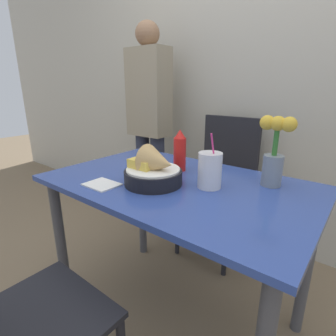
{
  "coord_description": "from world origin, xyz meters",
  "views": [
    {
      "loc": [
        0.63,
        -0.86,
        1.13
      ],
      "look_at": [
        -0.03,
        -0.03,
        0.8
      ],
      "focal_mm": 28.0,
      "sensor_mm": 36.0,
      "label": 1
    }
  ],
  "objects_px": {
    "chair_far_window": "(223,174)",
    "person_standing": "(149,117)",
    "food_basket": "(154,171)",
    "drink_cup": "(210,171)",
    "ketchup_bottle": "(180,151)",
    "flower_vase": "(275,151)"
  },
  "relations": [
    {
      "from": "ketchup_bottle",
      "to": "flower_vase",
      "type": "height_order",
      "value": "flower_vase"
    },
    {
      "from": "chair_far_window",
      "to": "ketchup_bottle",
      "type": "distance_m",
      "value": 0.64
    },
    {
      "from": "flower_vase",
      "to": "person_standing",
      "type": "height_order",
      "value": "person_standing"
    },
    {
      "from": "chair_far_window",
      "to": "food_basket",
      "type": "relative_size",
      "value": 3.86
    },
    {
      "from": "drink_cup",
      "to": "flower_vase",
      "type": "height_order",
      "value": "flower_vase"
    },
    {
      "from": "drink_cup",
      "to": "flower_vase",
      "type": "distance_m",
      "value": 0.27
    },
    {
      "from": "chair_far_window",
      "to": "flower_vase",
      "type": "xyz_separation_m",
      "value": [
        0.46,
        -0.51,
        0.33
      ]
    },
    {
      "from": "flower_vase",
      "to": "food_basket",
      "type": "bearing_deg",
      "value": -142.87
    },
    {
      "from": "food_basket",
      "to": "drink_cup",
      "type": "relative_size",
      "value": 1.07
    },
    {
      "from": "chair_far_window",
      "to": "food_basket",
      "type": "height_order",
      "value": "chair_far_window"
    },
    {
      "from": "food_basket",
      "to": "flower_vase",
      "type": "relative_size",
      "value": 0.85
    },
    {
      "from": "flower_vase",
      "to": "ketchup_bottle",
      "type": "bearing_deg",
      "value": -170.69
    },
    {
      "from": "ketchup_bottle",
      "to": "drink_cup",
      "type": "distance_m",
      "value": 0.25
    },
    {
      "from": "drink_cup",
      "to": "person_standing",
      "type": "distance_m",
      "value": 1.1
    },
    {
      "from": "chair_far_window",
      "to": "person_standing",
      "type": "height_order",
      "value": "person_standing"
    },
    {
      "from": "chair_far_window",
      "to": "flower_vase",
      "type": "distance_m",
      "value": 0.76
    },
    {
      "from": "chair_far_window",
      "to": "person_standing",
      "type": "xyz_separation_m",
      "value": [
        -0.63,
        -0.05,
        0.35
      ]
    },
    {
      "from": "food_basket",
      "to": "person_standing",
      "type": "distance_m",
      "value": 1.03
    },
    {
      "from": "food_basket",
      "to": "flower_vase",
      "type": "height_order",
      "value": "flower_vase"
    },
    {
      "from": "chair_far_window",
      "to": "flower_vase",
      "type": "bearing_deg",
      "value": -47.86
    },
    {
      "from": "ketchup_bottle",
      "to": "flower_vase",
      "type": "relative_size",
      "value": 0.7
    },
    {
      "from": "chair_far_window",
      "to": "person_standing",
      "type": "bearing_deg",
      "value": -175.1
    }
  ]
}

